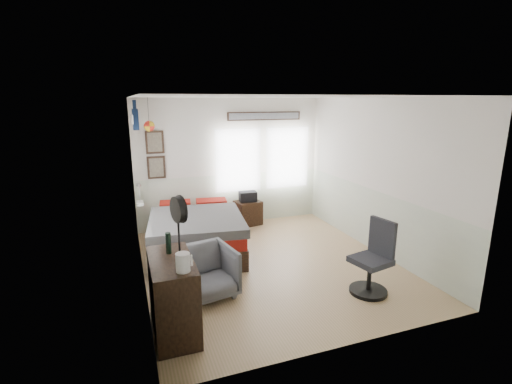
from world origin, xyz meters
The scene contains 12 objects.
ground_plane centered at (0.00, 0.00, -0.01)m, with size 4.00×4.50×0.01m, color #A18352.
room_shell centered at (-0.08, 0.19, 1.61)m, with size 4.02×4.52×2.71m.
wall_decor centered at (-1.10, 1.96, 2.10)m, with size 3.55×1.32×1.44m.
bed centered at (-1.02, 1.00, 0.34)m, with size 1.80×2.36×0.69m.
dresser centered at (-1.74, -1.30, 0.45)m, with size 0.48×1.00×0.90m, color black.
armchair centered at (-1.21, -0.64, 0.35)m, with size 0.74×0.76×0.69m, color #535359.
nightstand centered at (0.31, 2.05, 0.26)m, with size 0.52×0.42×0.52m, color black.
task_chair centered at (1.02, -1.33, 0.43)m, with size 0.55×0.55×1.06m.
kettle centered at (-1.65, -1.65, 1.00)m, with size 0.18×0.15×0.20m.
bottle centered at (-1.74, -1.12, 1.03)m, with size 0.06×0.06×0.26m, color black.
stand_fan centered at (-1.64, -1.38, 1.49)m, with size 0.16×0.30×0.76m.
black_bag centered at (0.31, 2.05, 0.63)m, with size 0.36×0.23×0.21m, color black.
Camera 1 is at (-2.15, -5.28, 2.66)m, focal length 26.00 mm.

